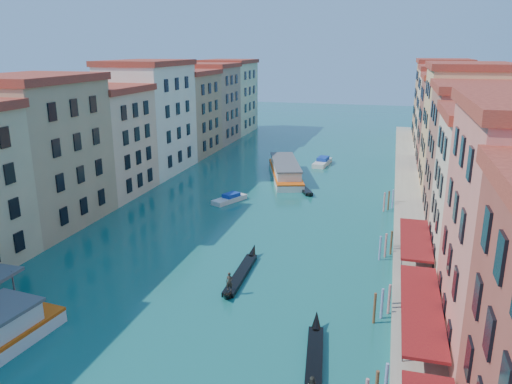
% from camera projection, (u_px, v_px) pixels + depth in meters
% --- Properties ---
extents(left_bank_palazzos, '(12.80, 128.40, 21.00)m').
position_uv_depth(left_bank_palazzos, '(133.00, 126.00, 89.14)').
color(left_bank_palazzos, beige).
rests_on(left_bank_palazzos, ground).
extents(right_bank_palazzos, '(12.80, 128.40, 21.00)m').
position_uv_depth(right_bank_palazzos, '(468.00, 141.00, 75.19)').
color(right_bank_palazzos, brown).
rests_on(right_bank_palazzos, ground).
extents(quay, '(4.00, 140.00, 1.00)m').
position_uv_depth(quay, '(408.00, 195.00, 79.82)').
color(quay, gray).
rests_on(quay, ground).
extents(restaurant_awnings, '(3.20, 44.55, 3.12)m').
position_uv_depth(restaurant_awnings, '(422.00, 309.00, 40.19)').
color(restaurant_awnings, maroon).
rests_on(restaurant_awnings, ground).
extents(mooring_poles_right, '(1.44, 54.24, 3.20)m').
position_uv_depth(mooring_poles_right, '(383.00, 291.00, 46.82)').
color(mooring_poles_right, brown).
rests_on(mooring_poles_right, ground).
extents(vaporetto_far, '(10.62, 20.95, 3.05)m').
position_uv_depth(vaporetto_far, '(285.00, 170.00, 92.36)').
color(vaporetto_far, silver).
rests_on(vaporetto_far, ground).
extents(gondola_fore, '(1.48, 12.89, 2.57)m').
position_uv_depth(gondola_fore, '(241.00, 273.00, 52.60)').
color(gondola_fore, black).
rests_on(gondola_fore, ground).
extents(gondola_right, '(2.67, 13.39, 2.67)m').
position_uv_depth(gondola_right, '(314.00, 365.00, 37.19)').
color(gondola_right, black).
rests_on(gondola_right, ground).
extents(gondola_far, '(6.79, 12.52, 1.90)m').
position_uv_depth(gondola_far, '(301.00, 185.00, 85.98)').
color(gondola_far, black).
rests_on(gondola_far, ground).
extents(motorboat_mid, '(4.44, 6.43, 1.28)m').
position_uv_depth(motorboat_mid, '(230.00, 199.00, 78.06)').
color(motorboat_mid, silver).
rests_on(motorboat_mid, ground).
extents(motorboat_far, '(3.18, 7.72, 1.56)m').
position_uv_depth(motorboat_far, '(322.00, 162.00, 102.43)').
color(motorboat_far, silver).
rests_on(motorboat_far, ground).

